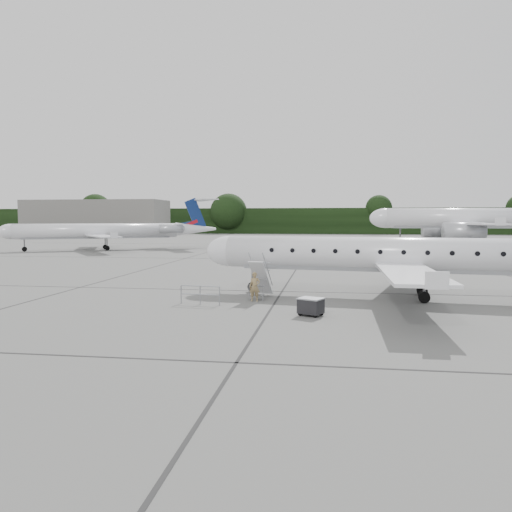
# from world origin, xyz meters

# --- Properties ---
(ground) EXTENTS (320.00, 320.00, 0.00)m
(ground) POSITION_xyz_m (0.00, 0.00, 0.00)
(ground) COLOR slate
(ground) RESTS_ON ground
(treeline) EXTENTS (260.00, 4.00, 8.00)m
(treeline) POSITION_xyz_m (0.00, 130.00, 4.00)
(treeline) COLOR black
(treeline) RESTS_ON ground
(terminal_building) EXTENTS (40.00, 14.00, 10.00)m
(terminal_building) POSITION_xyz_m (-70.00, 110.00, 5.00)
(terminal_building) COLOR slate
(terminal_building) RESTS_ON ground
(main_regional_jet) EXTENTS (29.74, 23.20, 7.01)m
(main_regional_jet) POSITION_xyz_m (1.07, 2.76, 3.50)
(main_regional_jet) COLOR white
(main_regional_jet) RESTS_ON ground
(airstair) EXTENTS (1.15, 2.37, 2.20)m
(airstair) POSITION_xyz_m (-7.20, 1.71, 1.10)
(airstair) COLOR white
(airstair) RESTS_ON ground
(passenger) EXTENTS (0.59, 0.39, 1.63)m
(passenger) POSITION_xyz_m (-7.38, 0.43, 0.81)
(passenger) COLOR olive
(passenger) RESTS_ON ground
(safety_railing) EXTENTS (2.19, 0.36, 1.00)m
(safety_railing) POSITION_xyz_m (-10.11, -1.06, 0.50)
(safety_railing) COLOR gray
(safety_railing) RESTS_ON ground
(baggage_cart) EXTENTS (1.31, 1.22, 0.91)m
(baggage_cart) POSITION_xyz_m (-4.15, -3.32, 0.45)
(baggage_cart) COLOR black
(baggage_cart) RESTS_ON ground
(bg_narrowbody) EXTENTS (37.93, 28.27, 13.12)m
(bg_narrowbody) POSITION_xyz_m (21.37, 69.47, 6.56)
(bg_narrowbody) COLOR white
(bg_narrowbody) RESTS_ON ground
(bg_regional_left) EXTENTS (36.50, 33.50, 7.81)m
(bg_regional_left) POSITION_xyz_m (-37.03, 42.86, 3.90)
(bg_regional_left) COLOR white
(bg_regional_left) RESTS_ON ground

